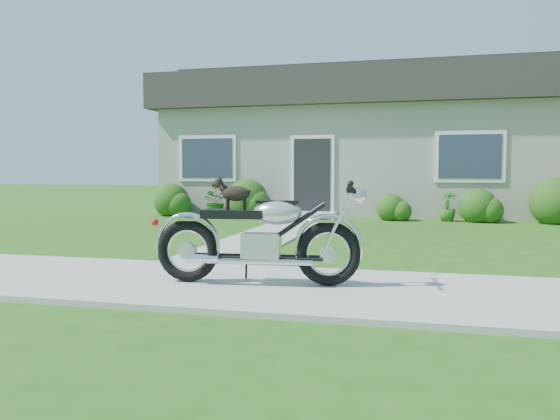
% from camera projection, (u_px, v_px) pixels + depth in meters
% --- Properties ---
extents(ground, '(80.00, 80.00, 0.00)m').
position_uv_depth(ground, '(294.00, 289.00, 5.65)').
color(ground, '#235114').
rests_on(ground, ground).
extents(sidewalk, '(24.00, 2.20, 0.04)m').
position_uv_depth(sidewalk, '(294.00, 287.00, 5.65)').
color(sidewalk, '#9E9B93').
rests_on(sidewalk, ground).
extents(walkway, '(1.20, 8.00, 0.03)m').
position_uv_depth(walkway, '(275.00, 232.00, 10.85)').
color(walkway, '#9E9B93').
rests_on(walkway, ground).
extents(house, '(12.60, 7.03, 4.50)m').
position_uv_depth(house, '(377.00, 142.00, 17.11)').
color(house, '#A7A397').
rests_on(house, ground).
extents(shrub_row, '(10.87, 1.18, 1.18)m').
position_uv_depth(shrub_row, '(366.00, 202.00, 13.85)').
color(shrub_row, '#244D14').
rests_on(shrub_row, ground).
extents(potted_plant_left, '(1.00, 0.97, 0.85)m').
position_uv_depth(potted_plant_left, '(214.00, 201.00, 14.90)').
color(potted_plant_left, '#175516').
rests_on(potted_plant_left, ground).
extents(potted_plant_right, '(0.47, 0.47, 0.74)m').
position_uv_depth(potted_plant_right, '(447.00, 206.00, 13.43)').
color(potted_plant_right, '#27671C').
rests_on(potted_plant_right, ground).
extents(motorcycle_with_dog, '(2.22, 0.61, 1.11)m').
position_uv_depth(motorcycle_with_dog, '(261.00, 237.00, 5.69)').
color(motorcycle_with_dog, black).
rests_on(motorcycle_with_dog, sidewalk).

